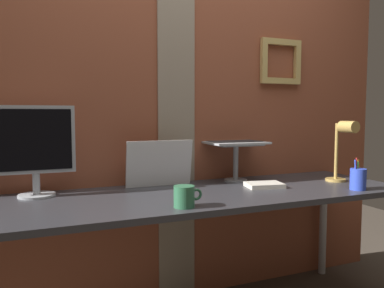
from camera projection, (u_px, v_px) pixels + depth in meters
brick_wall_back at (176, 82)px, 2.33m from camera, size 3.00×0.16×2.68m
desk at (199, 204)px, 1.99m from camera, size 2.31×0.71×0.73m
monitor at (35, 145)px, 1.88m from camera, size 0.38×0.18×0.46m
laptop_stand at (236, 156)px, 2.32m from camera, size 0.28×0.22×0.23m
laptop at (231, 135)px, 2.38m from camera, size 0.35×0.32×0.20m
whiteboard_panel at (160, 163)px, 2.16m from camera, size 0.39×0.06×0.27m
desk_lamp at (343, 144)px, 2.27m from camera, size 0.12×0.20×0.37m
pen_cup at (358, 179)px, 2.06m from camera, size 0.08×0.08×0.18m
coffee_mug at (185, 196)px, 1.68m from camera, size 0.13×0.09×0.10m
paper_clutter_stack at (264, 185)px, 2.14m from camera, size 0.22×0.17×0.03m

